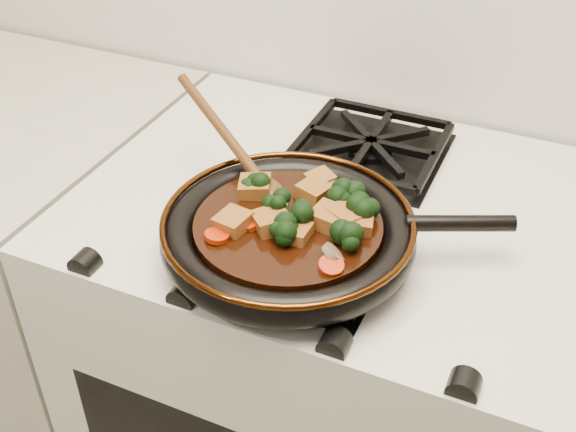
% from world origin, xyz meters
% --- Properties ---
extents(stove, '(0.76, 0.60, 0.90)m').
position_xyz_m(stove, '(0.00, 1.69, 0.45)').
color(stove, beige).
rests_on(stove, ground).
extents(burner_grate_front, '(0.23, 0.23, 0.03)m').
position_xyz_m(burner_grate_front, '(0.00, 1.55, 0.91)').
color(burner_grate_front, black).
rests_on(burner_grate_front, stove).
extents(burner_grate_back, '(0.23, 0.23, 0.03)m').
position_xyz_m(burner_grate_back, '(0.00, 1.83, 0.91)').
color(burner_grate_back, black).
rests_on(burner_grate_back, stove).
extents(skillet, '(0.44, 0.33, 0.05)m').
position_xyz_m(skillet, '(-0.01, 1.54, 0.94)').
color(skillet, black).
rests_on(skillet, burner_grate_front).
extents(braising_sauce, '(0.24, 0.24, 0.02)m').
position_xyz_m(braising_sauce, '(-0.01, 1.54, 0.95)').
color(braising_sauce, black).
rests_on(braising_sauce, skillet).
extents(tofu_cube_0, '(0.06, 0.06, 0.03)m').
position_xyz_m(tofu_cube_0, '(0.05, 1.57, 0.97)').
color(tofu_cube_0, brown).
rests_on(tofu_cube_0, braising_sauce).
extents(tofu_cube_1, '(0.05, 0.05, 0.03)m').
position_xyz_m(tofu_cube_1, '(0.03, 1.56, 0.97)').
color(tofu_cube_1, brown).
rests_on(tofu_cube_1, braising_sauce).
extents(tofu_cube_2, '(0.06, 0.06, 0.03)m').
position_xyz_m(tofu_cube_2, '(-0.03, 1.52, 0.97)').
color(tofu_cube_2, brown).
rests_on(tofu_cube_2, braising_sauce).
extents(tofu_cube_3, '(0.06, 0.05, 0.03)m').
position_xyz_m(tofu_cube_3, '(-0.08, 1.58, 0.97)').
color(tofu_cube_3, brown).
rests_on(tofu_cube_3, braising_sauce).
extents(tofu_cube_4, '(0.05, 0.05, 0.03)m').
position_xyz_m(tofu_cube_4, '(-0.01, 1.60, 0.97)').
color(tofu_cube_4, brown).
rests_on(tofu_cube_4, braising_sauce).
extents(tofu_cube_5, '(0.05, 0.04, 0.02)m').
position_xyz_m(tofu_cube_5, '(0.07, 1.56, 0.97)').
color(tofu_cube_5, brown).
rests_on(tofu_cube_5, braising_sauce).
extents(tofu_cube_6, '(0.05, 0.05, 0.03)m').
position_xyz_m(tofu_cube_6, '(-0.07, 1.50, 0.97)').
color(tofu_cube_6, brown).
rests_on(tofu_cube_6, braising_sauce).
extents(tofu_cube_7, '(0.05, 0.05, 0.02)m').
position_xyz_m(tofu_cube_7, '(-0.01, 1.63, 0.97)').
color(tofu_cube_7, brown).
rests_on(tofu_cube_7, braising_sauce).
extents(tofu_cube_8, '(0.03, 0.04, 0.02)m').
position_xyz_m(tofu_cube_8, '(0.01, 1.51, 0.97)').
color(tofu_cube_8, brown).
rests_on(tofu_cube_8, braising_sauce).
extents(broccoli_floret_0, '(0.09, 0.09, 0.07)m').
position_xyz_m(broccoli_floret_0, '(-0.00, 1.53, 0.97)').
color(broccoli_floret_0, black).
rests_on(broccoli_floret_0, braising_sauce).
extents(broccoli_floret_1, '(0.08, 0.08, 0.06)m').
position_xyz_m(broccoli_floret_1, '(0.07, 1.58, 0.97)').
color(broccoli_floret_1, black).
rests_on(broccoli_floret_1, braising_sauce).
extents(broccoli_floret_2, '(0.06, 0.06, 0.06)m').
position_xyz_m(broccoli_floret_2, '(-0.03, 1.55, 0.97)').
color(broccoli_floret_2, black).
rests_on(broccoli_floret_2, braising_sauce).
extents(broccoli_floret_3, '(0.08, 0.09, 0.08)m').
position_xyz_m(broccoli_floret_3, '(0.07, 1.52, 0.97)').
color(broccoli_floret_3, black).
rests_on(broccoli_floret_3, braising_sauce).
extents(broccoli_floret_4, '(0.09, 0.08, 0.06)m').
position_xyz_m(broccoli_floret_4, '(-0.00, 1.50, 0.97)').
color(broccoli_floret_4, black).
rests_on(broccoli_floret_4, braising_sauce).
extents(broccoli_floret_5, '(0.09, 0.08, 0.07)m').
position_xyz_m(broccoli_floret_5, '(-0.09, 1.58, 0.97)').
color(broccoli_floret_5, black).
rests_on(broccoli_floret_5, braising_sauce).
extents(broccoli_floret_6, '(0.06, 0.07, 0.06)m').
position_xyz_m(broccoli_floret_6, '(0.04, 1.61, 0.97)').
color(broccoli_floret_6, black).
rests_on(broccoli_floret_6, braising_sauce).
extents(carrot_coin_0, '(0.03, 0.03, 0.02)m').
position_xyz_m(carrot_coin_0, '(-0.06, 1.51, 0.96)').
color(carrot_coin_0, '#AD2404').
rests_on(carrot_coin_0, braising_sauce).
extents(carrot_coin_1, '(0.03, 0.03, 0.02)m').
position_xyz_m(carrot_coin_1, '(0.07, 1.47, 0.96)').
color(carrot_coin_1, '#AD2404').
rests_on(carrot_coin_1, braising_sauce).
extents(carrot_coin_2, '(0.03, 0.03, 0.01)m').
position_xyz_m(carrot_coin_2, '(-0.08, 1.47, 0.96)').
color(carrot_coin_2, '#AD2404').
rests_on(carrot_coin_2, braising_sauce).
extents(carrot_coin_3, '(0.03, 0.03, 0.02)m').
position_xyz_m(carrot_coin_3, '(0.06, 1.59, 0.96)').
color(carrot_coin_3, '#AD2404').
rests_on(carrot_coin_3, braising_sauce).
extents(mushroom_slice_0, '(0.04, 0.04, 0.02)m').
position_xyz_m(mushroom_slice_0, '(0.06, 1.58, 0.97)').
color(mushroom_slice_0, '#7C6448').
rests_on(mushroom_slice_0, braising_sauce).
extents(mushroom_slice_1, '(0.04, 0.04, 0.02)m').
position_xyz_m(mushroom_slice_1, '(0.00, 1.62, 0.97)').
color(mushroom_slice_1, '#7C6448').
rests_on(mushroom_slice_1, braising_sauce).
extents(mushroom_slice_2, '(0.04, 0.04, 0.03)m').
position_xyz_m(mushroom_slice_2, '(0.06, 1.49, 0.97)').
color(mushroom_slice_2, '#7C6448').
rests_on(mushroom_slice_2, braising_sauce).
extents(wooden_spoon, '(0.14, 0.10, 0.24)m').
position_xyz_m(wooden_spoon, '(-0.13, 1.62, 0.98)').
color(wooden_spoon, '#4B2B10').
rests_on(wooden_spoon, braising_sauce).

